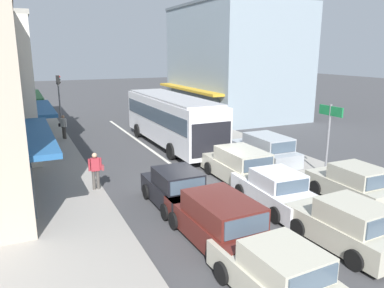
{
  "coord_description": "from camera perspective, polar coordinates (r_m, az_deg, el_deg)",
  "views": [
    {
      "loc": [
        -7.19,
        -14.47,
        5.96
      ],
      "look_at": [
        0.92,
        2.94,
        1.2
      ],
      "focal_mm": 35.0,
      "sensor_mm": 36.0,
      "label": 1
    }
  ],
  "objects": [
    {
      "name": "ground_plane",
      "position": [
        17.22,
        1.36,
        -6.33
      ],
      "size": [
        140.0,
        140.0,
        0.0
      ],
      "primitive_type": "plane",
      "color": "#3F3F42"
    },
    {
      "name": "hatchback_behind_bus_near",
      "position": [
        14.8,
        -2.52,
        -6.87
      ],
      "size": [
        1.83,
        3.71,
        1.54
      ],
      "color": "black",
      "rests_on": "ground"
    },
    {
      "name": "sedan_behind_bus_mid",
      "position": [
        9.8,
        13.45,
        -19.21
      ],
      "size": [
        2.04,
        4.27,
        1.47
      ],
      "color": "#B7B29E",
      "rests_on": "ground"
    },
    {
      "name": "sedan_adjacent_lane_trail",
      "position": [
        15.1,
        12.69,
        -6.98
      ],
      "size": [
        2.05,
        4.28,
        1.47
      ],
      "color": "silver",
      "rests_on": "ground"
    },
    {
      "name": "traffic_light_downstreet",
      "position": [
        30.96,
        -19.61,
        7.36
      ],
      "size": [
        0.33,
        0.24,
        4.2
      ],
      "color": "gray",
      "rests_on": "ground"
    },
    {
      "name": "wagon_queue_far_back",
      "position": [
        17.73,
        7.22,
        -3.3
      ],
      "size": [
        1.98,
        4.52,
        1.58
      ],
      "color": "#B7B29E",
      "rests_on": "ground"
    },
    {
      "name": "parked_wagon_kerb_second",
      "position": [
        20.82,
        11.09,
        -0.86
      ],
      "size": [
        1.98,
        4.52,
        1.58
      ],
      "color": "#9EA3A8",
      "rests_on": "ground"
    },
    {
      "name": "city_bus",
      "position": [
        23.99,
        -3.15,
        4.1
      ],
      "size": [
        2.81,
        10.88,
        3.23
      ],
      "color": "silver",
      "rests_on": "ground"
    },
    {
      "name": "directional_road_sign",
      "position": [
        18.56,
        20.23,
        2.87
      ],
      "size": [
        0.1,
        1.4,
        3.6
      ],
      "color": "gray",
      "rests_on": "ground"
    },
    {
      "name": "wagon_queue_gap_filler",
      "position": [
        12.12,
        4.01,
        -11.58
      ],
      "size": [
        2.04,
        4.55,
        1.58
      ],
      "color": "#561E19",
      "rests_on": "ground"
    },
    {
      "name": "pedestrian_with_handbag_near",
      "position": [
        26.98,
        -19.0,
        2.7
      ],
      "size": [
        0.51,
        0.6,
        1.63
      ],
      "color": "#4C4742",
      "rests_on": "sidewalk_left"
    },
    {
      "name": "pedestrian_browsing_midblock",
      "position": [
        16.63,
        -14.48,
        -3.65
      ],
      "size": [
        0.65,
        0.25,
        1.63
      ],
      "color": "#4C4742",
      "rests_on": "sidewalk_left"
    },
    {
      "name": "sidewalk_left",
      "position": [
        21.31,
        -22.94,
        -3.27
      ],
      "size": [
        5.2,
        44.0,
        0.14
      ],
      "primitive_type": "cube",
      "color": "gray",
      "rests_on": "ground"
    },
    {
      "name": "parked_hatchback_kerb_front",
      "position": [
        16.56,
        23.32,
        -5.75
      ],
      "size": [
        1.86,
        3.72,
        1.54
      ],
      "color": "#B7B29E",
      "rests_on": "ground"
    },
    {
      "name": "hatchback_adjacent_lane_lead",
      "position": [
        12.77,
        22.47,
        -11.48
      ],
      "size": [
        1.95,
        3.77,
        1.54
      ],
      "color": "#B7B29E",
      "rests_on": "ground"
    },
    {
      "name": "building_right_far",
      "position": [
        35.96,
        6.47,
        12.4
      ],
      "size": [
        9.7,
        12.58,
        10.14
      ],
      "color": "#84939E",
      "rests_on": "ground"
    },
    {
      "name": "kerb_right",
      "position": [
        25.16,
        7.98,
        0.22
      ],
      "size": [
        2.8,
        44.0,
        0.12
      ],
      "primitive_type": "cube",
      "color": "gray",
      "rests_on": "ground"
    },
    {
      "name": "lane_centre_line",
      "position": [
        20.7,
        -3.56,
        -2.84
      ],
      "size": [
        0.2,
        28.0,
        0.01
      ],
      "primitive_type": "cube",
      "color": "silver",
      "rests_on": "ground"
    }
  ]
}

